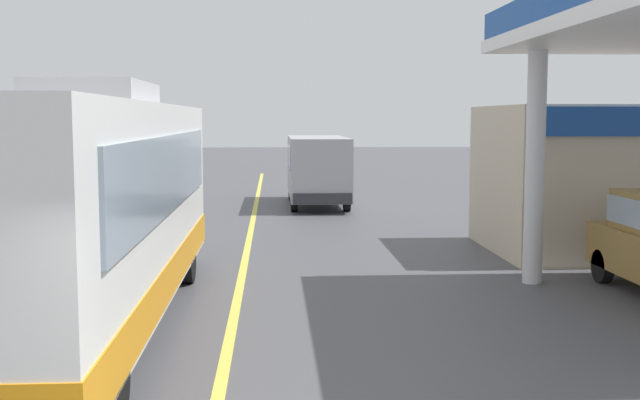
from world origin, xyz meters
name	(u,v)px	position (x,y,z in m)	size (l,w,h in m)	color
ground	(253,218)	(0.00, 20.00, 0.00)	(120.00, 120.00, 0.00)	#4C4C51
lane_divider_stripe	(248,243)	(0.00, 15.00, 0.00)	(0.16, 50.00, 0.01)	#D8CC4C
coach_bus_main	(83,214)	(-2.13, 7.02, 1.72)	(2.60, 11.04, 3.69)	white
minibus_opposing_lane	(317,164)	(2.21, 23.61, 1.47)	(2.04, 6.13, 2.44)	#A5A5AD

